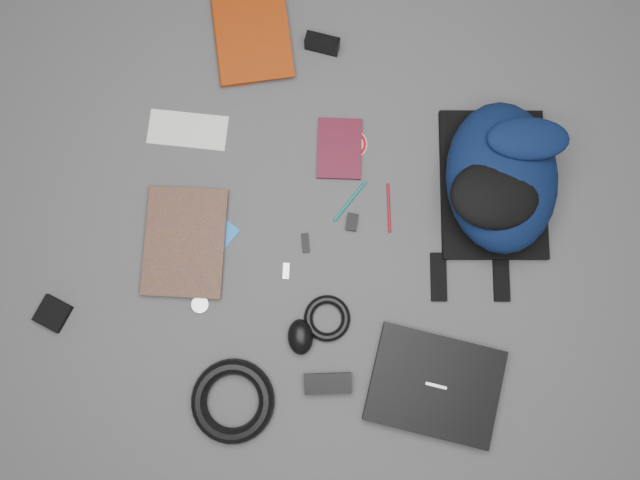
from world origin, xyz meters
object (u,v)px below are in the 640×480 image
(power_brick, at_px, (328,383))
(dvd_case, at_px, (339,149))
(compact_camera, at_px, (322,44))
(pouch, at_px, (53,313))
(backpack, at_px, (501,177))
(comic_book, at_px, (145,240))
(laptop, at_px, (435,385))
(mouse, at_px, (300,337))
(textbook_red, at_px, (215,40))

(power_brick, bearing_deg, dvd_case, 85.05)
(compact_camera, relative_size, power_brick, 0.78)
(dvd_case, bearing_deg, pouch, -147.29)
(dvd_case, xyz_separation_m, power_brick, (0.13, -0.60, 0.01))
(backpack, distance_m, comic_book, 0.93)
(comic_book, distance_m, dvd_case, 0.57)
(laptop, height_order, comic_book, laptop)
(compact_camera, height_order, mouse, compact_camera)
(laptop, height_order, power_brick, laptop)
(backpack, bearing_deg, comic_book, -170.59)
(comic_book, height_order, pouch, comic_book)
(textbook_red, distance_m, compact_camera, 0.29)
(textbook_red, distance_m, comic_book, 0.58)
(backpack, distance_m, power_brick, 0.68)
(compact_camera, xyz_separation_m, mouse, (0.15, -0.77, -0.00))
(compact_camera, xyz_separation_m, pouch, (-0.47, -0.88, -0.02))
(textbook_red, xyz_separation_m, pouch, (-0.19, -0.82, -0.01))
(mouse, xyz_separation_m, pouch, (-0.63, -0.11, -0.01))
(compact_camera, height_order, power_brick, compact_camera)
(comic_book, bearing_deg, dvd_case, 28.89)
(comic_book, bearing_deg, compact_camera, 52.07)
(comic_book, bearing_deg, laptop, -23.37)
(textbook_red, relative_size, power_brick, 2.30)
(dvd_case, relative_size, mouse, 1.83)
(dvd_case, relative_size, power_brick, 1.39)
(mouse, relative_size, power_brick, 0.76)
(dvd_case, distance_m, compact_camera, 0.29)
(backpack, bearing_deg, dvd_case, 166.45)
(laptop, bearing_deg, comic_book, 167.37)
(backpack, xyz_separation_m, dvd_case, (-0.42, -0.01, -0.08))
(backpack, xyz_separation_m, compact_camera, (-0.54, 0.25, -0.06))
(textbook_red, height_order, comic_book, textbook_red)
(dvd_case, bearing_deg, backpack, -11.67)
(laptop, bearing_deg, pouch, -176.73)
(comic_book, distance_m, power_brick, 0.60)
(textbook_red, xyz_separation_m, dvd_case, (0.41, -0.20, -0.01))
(laptop, bearing_deg, mouse, 174.23)
(laptop, height_order, pouch, laptop)
(textbook_red, height_order, dvd_case, textbook_red)
(pouch, bearing_deg, laptop, 5.00)
(laptop, distance_m, mouse, 0.36)
(textbook_red, xyz_separation_m, power_brick, (0.54, -0.80, -0.00))
(comic_book, distance_m, pouch, 0.30)
(power_brick, bearing_deg, laptop, -2.89)
(mouse, height_order, power_brick, mouse)
(textbook_red, relative_size, comic_book, 0.95)
(laptop, distance_m, pouch, 0.99)
(textbook_red, distance_m, power_brick, 0.97)
(laptop, relative_size, dvd_case, 1.93)
(compact_camera, bearing_deg, pouch, -119.09)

